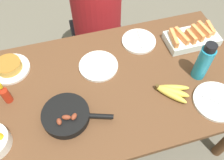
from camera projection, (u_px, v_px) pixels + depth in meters
The scene contains 12 objects.
ground_plane at pixel (112, 133), 1.90m from camera, with size 14.00×14.00×0.00m, color #666051.
dining_table at pixel (112, 92), 1.40m from camera, with size 1.57×0.85×0.70m.
banana_bunch at pixel (171, 91), 1.27m from camera, with size 0.19×0.17×0.04m.
melon_tray at pixel (192, 38), 1.49m from camera, with size 0.33×0.18×0.10m.
skillet at pixel (67, 116), 1.18m from camera, with size 0.35×0.24×0.08m.
frittata_plate_center at pixel (9, 67), 1.36m from camera, with size 0.22×0.22×0.06m.
empty_plate_near_front at pixel (139, 41), 1.50m from camera, with size 0.22×0.22×0.02m.
empty_plate_far_left at pixel (98, 66), 1.39m from camera, with size 0.23×0.23×0.02m.
empty_plate_far_right at pixel (216, 101), 1.25m from camera, with size 0.25×0.25×0.02m.
water_bottle at pixel (204, 62), 1.27m from camera, with size 0.08×0.08×0.25m.
hot_sauce_bottle at pixel (5, 93), 1.21m from camera, with size 0.04×0.04×0.15m.
person_figure at pixel (97, 28), 1.95m from camera, with size 0.42×0.42×1.13m.
Camera 1 is at (-0.21, -0.72, 1.79)m, focal length 38.00 mm.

